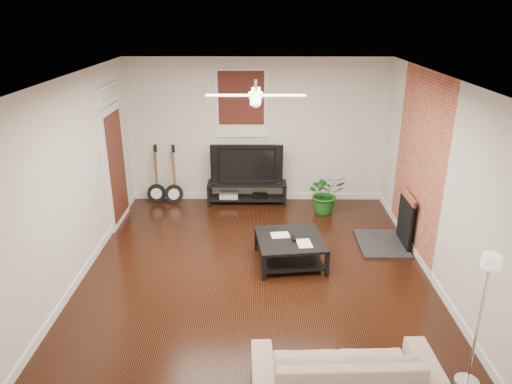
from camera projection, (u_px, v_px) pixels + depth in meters
room at (256, 185)px, 6.35m from camera, size 5.01×6.01×2.81m
brick_accent at (418, 163)px, 7.26m from camera, size 0.02×2.20×2.80m
fireplace at (393, 219)px, 7.61m from camera, size 0.80×1.10×0.92m
window_back at (241, 103)px, 8.93m from camera, size 1.00×0.06×1.30m
door_left at (115, 155)px, 8.20m from camera, size 0.08×1.00×2.50m
tv_stand at (247, 193)px, 9.37m from camera, size 1.54×0.41×0.43m
tv at (247, 163)px, 9.17m from camera, size 1.38×0.18×0.80m
coffee_table at (290, 250)px, 7.16m from camera, size 1.09×1.09×0.41m
sofa at (344, 368)px, 4.72m from camera, size 1.87×0.79×0.54m
floor_lamp at (479, 322)px, 4.62m from camera, size 0.26×0.26×1.50m
potted_plant at (326, 193)px, 8.87m from camera, size 0.78×0.70×0.77m
guitar_left at (155, 175)px, 9.22m from camera, size 0.40×0.30×1.18m
guitar_right at (173, 176)px, 9.19m from camera, size 0.42×0.34×1.18m
ceiling_fan at (256, 95)px, 5.92m from camera, size 1.24×1.24×0.32m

